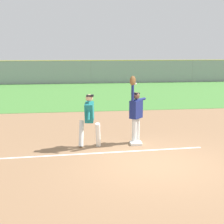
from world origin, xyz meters
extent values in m
plane|color=#936D4C|center=(0.00, 0.00, 0.00)|extent=(73.09, 73.09, 0.00)
cube|color=#478438|center=(0.00, 15.58, 0.01)|extent=(40.20, 14.84, 0.01)
cube|color=white|center=(-4.12, 1.05, 0.00)|extent=(11.99, 0.64, 0.01)
cube|color=white|center=(-0.12, 1.95, 0.04)|extent=(0.40, 0.40, 0.08)
cylinder|color=silver|center=(-0.01, 2.24, 0.42)|extent=(0.21, 0.21, 0.85)
cylinder|color=silver|center=(-0.15, 2.10, 0.42)|extent=(0.21, 0.21, 0.85)
cube|color=navy|center=(-0.08, 2.17, 1.15)|extent=(0.50, 0.49, 0.60)
sphere|color=brown|center=(-0.08, 2.17, 1.60)|extent=(0.33, 0.33, 0.23)
cube|color=black|center=(-0.10, 2.19, 1.68)|extent=(0.30, 0.30, 0.05)
cylinder|color=navy|center=(-0.24, 2.01, 1.76)|extent=(0.13, 0.13, 0.62)
cylinder|color=navy|center=(0.08, 2.32, 1.45)|extent=(0.50, 0.50, 0.09)
ellipsoid|color=brown|center=(-0.24, 2.01, 2.12)|extent=(0.30, 0.30, 0.32)
cylinder|color=white|center=(-1.40, 1.74, 0.42)|extent=(0.22, 0.45, 0.85)
cylinder|color=white|center=(-1.93, 2.00, 0.42)|extent=(0.22, 0.45, 0.85)
cube|color=#197272|center=(-1.66, 1.87, 1.15)|extent=(0.35, 0.56, 0.66)
sphere|color=#DBAD84|center=(-1.66, 1.87, 1.60)|extent=(0.27, 0.27, 0.23)
cube|color=black|center=(-1.63, 1.87, 1.68)|extent=(0.25, 0.24, 0.05)
cylinder|color=#197272|center=(-1.62, 2.09, 1.23)|extent=(0.16, 0.41, 0.58)
cylinder|color=#197272|center=(-1.70, 1.65, 1.23)|extent=(0.16, 0.41, 0.58)
sphere|color=white|center=(-0.08, 2.28, 1.99)|extent=(0.07, 0.07, 0.07)
cube|color=#93999E|center=(0.00, 23.00, 1.07)|extent=(40.20, 0.06, 2.13)
cylinder|color=yellow|center=(0.00, 23.00, 2.16)|extent=(40.20, 0.06, 0.06)
cylinder|color=gray|center=(0.00, 23.00, 1.07)|extent=(0.08, 0.08, 2.13)
cylinder|color=gray|center=(10.05, 23.00, 1.07)|extent=(0.08, 0.08, 2.13)
cube|color=tan|center=(-5.59, 26.98, 0.57)|extent=(4.53, 2.22, 0.55)
cube|color=#2D333D|center=(-5.59, 26.98, 1.05)|extent=(2.32, 1.91, 0.40)
cylinder|color=black|center=(-4.21, 28.04, 0.30)|extent=(0.61, 0.26, 0.60)
cylinder|color=black|center=(-4.07, 26.14, 0.30)|extent=(0.61, 0.26, 0.60)
cylinder|color=black|center=(-7.10, 27.82, 0.30)|extent=(0.61, 0.26, 0.60)
cylinder|color=black|center=(-6.96, 25.93, 0.30)|extent=(0.61, 0.26, 0.60)
cube|color=black|center=(-0.98, 26.64, 0.57)|extent=(4.47, 2.07, 0.55)
cube|color=#2D333D|center=(-0.98, 26.64, 1.05)|extent=(2.27, 1.83, 0.40)
cylinder|color=black|center=(0.51, 27.53, 0.30)|extent=(0.61, 0.24, 0.60)
cylinder|color=black|center=(0.44, 25.63, 0.30)|extent=(0.61, 0.24, 0.60)
cylinder|color=black|center=(-2.39, 27.65, 0.30)|extent=(0.61, 0.24, 0.60)
cylinder|color=black|center=(-2.46, 25.75, 0.30)|extent=(0.61, 0.24, 0.60)
cube|color=white|center=(4.35, 26.69, 0.57)|extent=(4.49, 2.13, 0.55)
cube|color=#2D333D|center=(4.35, 26.69, 1.05)|extent=(2.29, 1.86, 0.40)
cylinder|color=black|center=(5.75, 27.72, 0.30)|extent=(0.61, 0.25, 0.60)
cylinder|color=black|center=(5.85, 25.82, 0.30)|extent=(0.61, 0.25, 0.60)
cylinder|color=black|center=(2.85, 27.56, 0.30)|extent=(0.61, 0.25, 0.60)
cylinder|color=black|center=(2.95, 25.67, 0.30)|extent=(0.61, 0.25, 0.60)
camera|label=1|loc=(-2.38, -8.47, 3.08)|focal=53.02mm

